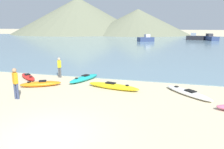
{
  "coord_description": "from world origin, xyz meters",
  "views": [
    {
      "loc": [
        4.26,
        -6.41,
        3.99
      ],
      "look_at": [
        0.13,
        8.4,
        0.5
      ],
      "focal_mm": 35.0,
      "sensor_mm": 36.0,
      "label": 1
    }
  ],
  "objects_px": {
    "moored_boat_2": "(210,38)",
    "kayak_on_sand_6": "(28,77)",
    "moored_boat_0": "(146,39)",
    "kayak_on_sand_0": "(41,84)",
    "kayak_on_sand_5": "(113,86)",
    "person_near_waterline": "(59,66)",
    "kayak_on_sand_2": "(188,93)",
    "kayak_on_sand_1": "(84,78)",
    "moored_boat_1": "(195,37)",
    "person_near_foreground": "(15,82)"
  },
  "relations": [
    {
      "from": "kayak_on_sand_1",
      "to": "person_near_waterline",
      "type": "bearing_deg",
      "value": 168.76
    },
    {
      "from": "kayak_on_sand_2",
      "to": "person_near_foreground",
      "type": "height_order",
      "value": "person_near_foreground"
    },
    {
      "from": "kayak_on_sand_1",
      "to": "kayak_on_sand_6",
      "type": "xyz_separation_m",
      "value": [
        -4.4,
        -0.54,
        -0.04
      ]
    },
    {
      "from": "kayak_on_sand_5",
      "to": "moored_boat_1",
      "type": "distance_m",
      "value": 51.77
    },
    {
      "from": "kayak_on_sand_2",
      "to": "person_near_waterline",
      "type": "height_order",
      "value": "person_near_waterline"
    },
    {
      "from": "kayak_on_sand_1",
      "to": "moored_boat_2",
      "type": "xyz_separation_m",
      "value": [
        15.46,
        48.78,
        0.49
      ]
    },
    {
      "from": "person_near_waterline",
      "to": "moored_boat_1",
      "type": "distance_m",
      "value": 50.98
    },
    {
      "from": "kayak_on_sand_0",
      "to": "kayak_on_sand_6",
      "type": "height_order",
      "value": "kayak_on_sand_0"
    },
    {
      "from": "kayak_on_sand_0",
      "to": "moored_boat_2",
      "type": "xyz_separation_m",
      "value": [
        17.68,
        50.96,
        0.5
      ]
    },
    {
      "from": "moored_boat_0",
      "to": "person_near_foreground",
      "type": "bearing_deg",
      "value": -92.03
    },
    {
      "from": "moored_boat_0",
      "to": "kayak_on_sand_5",
      "type": "bearing_deg",
      "value": -85.86
    },
    {
      "from": "kayak_on_sand_0",
      "to": "kayak_on_sand_1",
      "type": "bearing_deg",
      "value": 44.41
    },
    {
      "from": "kayak_on_sand_6",
      "to": "person_near_foreground",
      "type": "relative_size",
      "value": 1.42
    },
    {
      "from": "kayak_on_sand_5",
      "to": "kayak_on_sand_6",
      "type": "relative_size",
      "value": 1.47
    },
    {
      "from": "kayak_on_sand_0",
      "to": "kayak_on_sand_2",
      "type": "distance_m",
      "value": 9.39
    },
    {
      "from": "kayak_on_sand_6",
      "to": "kayak_on_sand_0",
      "type": "bearing_deg",
      "value": -36.89
    },
    {
      "from": "moored_boat_0",
      "to": "kayak_on_sand_0",
      "type": "bearing_deg",
      "value": -92.43
    },
    {
      "from": "kayak_on_sand_2",
      "to": "kayak_on_sand_6",
      "type": "height_order",
      "value": "kayak_on_sand_6"
    },
    {
      "from": "kayak_on_sand_2",
      "to": "moored_boat_1",
      "type": "xyz_separation_m",
      "value": [
        4.55,
        50.96,
        0.58
      ]
    },
    {
      "from": "kayak_on_sand_0",
      "to": "person_near_waterline",
      "type": "height_order",
      "value": "person_near_waterline"
    },
    {
      "from": "kayak_on_sand_6",
      "to": "moored_boat_0",
      "type": "bearing_deg",
      "value": 84.43
    },
    {
      "from": "kayak_on_sand_1",
      "to": "person_near_foreground",
      "type": "distance_m",
      "value": 5.24
    },
    {
      "from": "kayak_on_sand_1",
      "to": "moored_boat_2",
      "type": "relative_size",
      "value": 0.5
    },
    {
      "from": "moored_boat_1",
      "to": "moored_boat_2",
      "type": "distance_m",
      "value": 3.83
    },
    {
      "from": "kayak_on_sand_5",
      "to": "kayak_on_sand_6",
      "type": "distance_m",
      "value": 7.06
    },
    {
      "from": "kayak_on_sand_0",
      "to": "kayak_on_sand_5",
      "type": "bearing_deg",
      "value": 8.18
    },
    {
      "from": "kayak_on_sand_2",
      "to": "kayak_on_sand_1",
      "type": "bearing_deg",
      "value": 168.37
    },
    {
      "from": "kayak_on_sand_5",
      "to": "kayak_on_sand_1",
      "type": "bearing_deg",
      "value": 150.35
    },
    {
      "from": "kayak_on_sand_2",
      "to": "person_near_waterline",
      "type": "relative_size",
      "value": 1.88
    },
    {
      "from": "kayak_on_sand_1",
      "to": "moored_boat_1",
      "type": "distance_m",
      "value": 50.85
    },
    {
      "from": "kayak_on_sand_6",
      "to": "kayak_on_sand_1",
      "type": "bearing_deg",
      "value": 6.96
    },
    {
      "from": "kayak_on_sand_0",
      "to": "kayak_on_sand_2",
      "type": "bearing_deg",
      "value": 4.28
    },
    {
      "from": "kayak_on_sand_0",
      "to": "kayak_on_sand_1",
      "type": "xyz_separation_m",
      "value": [
        2.22,
        2.17,
        0.01
      ]
    },
    {
      "from": "kayak_on_sand_1",
      "to": "moored_boat_0",
      "type": "distance_m",
      "value": 40.23
    },
    {
      "from": "kayak_on_sand_0",
      "to": "moored_boat_1",
      "type": "height_order",
      "value": "moored_boat_1"
    },
    {
      "from": "kayak_on_sand_1",
      "to": "kayak_on_sand_5",
      "type": "bearing_deg",
      "value": -29.65
    },
    {
      "from": "person_near_foreground",
      "to": "person_near_waterline",
      "type": "bearing_deg",
      "value": 92.41
    },
    {
      "from": "kayak_on_sand_5",
      "to": "moored_boat_1",
      "type": "xyz_separation_m",
      "value": [
        9.09,
        50.97,
        0.53
      ]
    },
    {
      "from": "moored_boat_2",
      "to": "kayak_on_sand_6",
      "type": "bearing_deg",
      "value": -111.93
    },
    {
      "from": "moored_boat_0",
      "to": "kayak_on_sand_1",
      "type": "bearing_deg",
      "value": -89.4
    },
    {
      "from": "kayak_on_sand_0",
      "to": "kayak_on_sand_6",
      "type": "distance_m",
      "value": 2.72
    },
    {
      "from": "kayak_on_sand_6",
      "to": "person_near_waterline",
      "type": "xyz_separation_m",
      "value": [
        2.16,
        0.98,
        0.75
      ]
    },
    {
      "from": "kayak_on_sand_2",
      "to": "kayak_on_sand_5",
      "type": "bearing_deg",
      "value": -179.89
    },
    {
      "from": "kayak_on_sand_6",
      "to": "moored_boat_2",
      "type": "xyz_separation_m",
      "value": [
        19.86,
        49.32,
        0.53
      ]
    },
    {
      "from": "person_near_waterline",
      "to": "kayak_on_sand_6",
      "type": "bearing_deg",
      "value": -155.65
    },
    {
      "from": "kayak_on_sand_5",
      "to": "moored_boat_2",
      "type": "height_order",
      "value": "moored_boat_2"
    },
    {
      "from": "person_near_waterline",
      "to": "moored_boat_0",
      "type": "xyz_separation_m",
      "value": [
        1.81,
        39.78,
        -0.22
      ]
    },
    {
      "from": "kayak_on_sand_5",
      "to": "kayak_on_sand_0",
      "type": "bearing_deg",
      "value": -171.82
    },
    {
      "from": "kayak_on_sand_2",
      "to": "moored_boat_2",
      "type": "xyz_separation_m",
      "value": [
        8.32,
        50.25,
        0.54
      ]
    },
    {
      "from": "kayak_on_sand_1",
      "to": "kayak_on_sand_2",
      "type": "relative_size",
      "value": 1.04
    }
  ]
}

